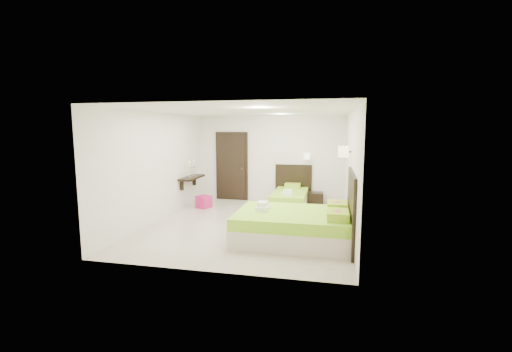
% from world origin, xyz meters
% --- Properties ---
extents(floor, '(5.50, 5.50, 0.00)m').
position_xyz_m(floor, '(0.00, 0.00, 0.00)').
color(floor, '#BEB19D').
rests_on(floor, ground).
extents(bed_single, '(1.10, 1.83, 1.51)m').
position_xyz_m(bed_single, '(0.74, 1.91, 0.28)').
color(bed_single, beige).
rests_on(bed_single, ground).
extents(bed_double, '(2.24, 1.90, 1.85)m').
position_xyz_m(bed_double, '(1.21, -0.97, 0.33)').
color(bed_double, beige).
rests_on(bed_double, ground).
extents(nightstand, '(0.44, 0.40, 0.38)m').
position_xyz_m(nightstand, '(1.43, 2.38, 0.19)').
color(nightstand, black).
rests_on(nightstand, ground).
extents(ottoman, '(0.44, 0.44, 0.34)m').
position_xyz_m(ottoman, '(-1.64, 1.39, 0.17)').
color(ottoman, '#AD175A').
rests_on(ottoman, ground).
extents(door, '(1.02, 0.15, 2.14)m').
position_xyz_m(door, '(-1.20, 2.70, 1.05)').
color(door, black).
rests_on(door, ground).
extents(console_shelf, '(0.35, 1.20, 0.78)m').
position_xyz_m(console_shelf, '(-2.08, 1.60, 0.82)').
color(console_shelf, black).
rests_on(console_shelf, ground).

